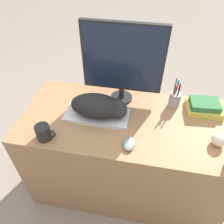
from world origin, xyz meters
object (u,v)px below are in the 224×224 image
cat (100,106)px  keyboard (97,116)px  coffee_mug (44,132)px  book_stack (204,107)px  pen_cup (175,99)px  baseball (219,140)px  computer_mouse (129,144)px  monitor (123,61)px

cat → keyboard: bearing=180.0°
coffee_mug → book_stack: (0.91, 0.40, -0.01)m
pen_cup → baseball: size_ratio=2.81×
pen_cup → computer_mouse: bearing=-122.8°
monitor → cat: bearing=-115.8°
monitor → pen_cup: size_ratio=2.42×
coffee_mug → pen_cup: 0.83m
keyboard → monitor: size_ratio=0.76×
computer_mouse → coffee_mug: bearing=-175.7°
cat → pen_cup: 0.49m
coffee_mug → cat: bearing=39.4°
pen_cup → coffee_mug: bearing=-149.9°
cat → pen_cup: size_ratio=1.59×
keyboard → pen_cup: bearing=22.4°
baseball → coffee_mug: bearing=-172.0°
pen_cup → book_stack: size_ratio=0.96×
monitor → computer_mouse: bearing=-75.3°
keyboard → coffee_mug: size_ratio=3.52×
cat → book_stack: size_ratio=1.53×
keyboard → computer_mouse: computer_mouse is taller
keyboard → monitor: monitor is taller
cat → book_stack: (0.64, 0.18, -0.06)m
baseball → book_stack: (-0.04, 0.27, -0.00)m
monitor → coffee_mug: size_ratio=4.62×
computer_mouse → pen_cup: size_ratio=0.47×
pen_cup → baseball: pen_cup is taller
cat → book_stack: 0.66m
cat → baseball: 0.69m
pen_cup → book_stack: pen_cup is taller
coffee_mug → baseball: coffee_mug is taller
cat → computer_mouse: 0.29m
coffee_mug → book_stack: size_ratio=0.50×
cat → computer_mouse: bearing=-42.4°
pen_cup → monitor: bearing=177.8°
cat → coffee_mug: (-0.27, -0.22, -0.05)m
book_stack → pen_cup: bearing=176.2°
coffee_mug → baseball: bearing=8.0°
cat → baseball: size_ratio=4.47×
computer_mouse → book_stack: book_stack is taller
coffee_mug → pen_cup: (0.72, 0.42, 0.01)m
coffee_mug → book_stack: bearing=24.0°
keyboard → book_stack: 0.68m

